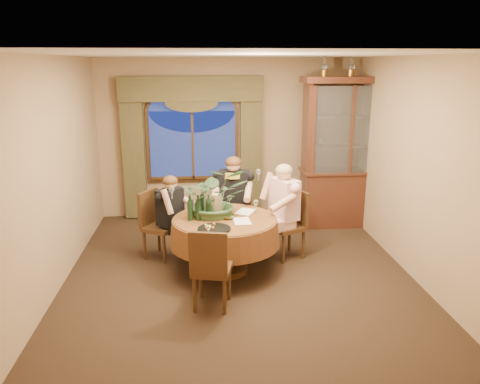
{
  "coord_description": "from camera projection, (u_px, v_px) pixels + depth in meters",
  "views": [
    {
      "loc": [
        -0.48,
        -5.78,
        2.7
      ],
      "look_at": [
        0.02,
        -0.0,
        1.1
      ],
      "focal_mm": 35.0,
      "sensor_mm": 36.0,
      "label": 1
    }
  ],
  "objects": [
    {
      "name": "arched_transom",
      "position": [
        192.0,
        101.0,
        8.04
      ],
      "size": [
        1.6,
        0.06,
        0.44
      ],
      "primitive_type": null,
      "color": "navy",
      "rests_on": "wall_back"
    },
    {
      "name": "wine_bottle_4",
      "position": [
        190.0,
        208.0,
        5.97
      ],
      "size": [
        0.07,
        0.07,
        0.33
      ],
      "primitive_type": "cylinder",
      "color": "black",
      "rests_on": "dining_table"
    },
    {
      "name": "ceiling",
      "position": [
        238.0,
        55.0,
        5.56
      ],
      "size": [
        5.0,
        5.0,
        0.0
      ],
      "primitive_type": "plane",
      "rotation": [
        3.14,
        0.0,
        0.0
      ],
      "color": "white",
      "rests_on": "wall_back"
    },
    {
      "name": "wine_bottle_5",
      "position": [
        206.0,
        205.0,
        6.1
      ],
      "size": [
        0.07,
        0.07,
        0.33
      ],
      "primitive_type": "cylinder",
      "color": "tan",
      "rests_on": "dining_table"
    },
    {
      "name": "person_pink",
      "position": [
        284.0,
        211.0,
        6.6
      ],
      "size": [
        0.62,
        0.64,
        1.37
      ],
      "primitive_type": null,
      "rotation": [
        0.0,
        0.0,
        -4.25
      ],
      "color": "beige",
      "rests_on": "floor"
    },
    {
      "name": "person_scarf",
      "position": [
        234.0,
        202.0,
        7.02
      ],
      "size": [
        0.58,
        0.55,
        1.39
      ],
      "primitive_type": null,
      "rotation": [
        0.0,
        0.0,
        -3.34
      ],
      "color": "black",
      "rests_on": "floor"
    },
    {
      "name": "stoneware_vase",
      "position": [
        217.0,
        205.0,
        6.16
      ],
      "size": [
        0.16,
        0.16,
        0.29
      ],
      "primitive_type": null,
      "color": "#9F8963",
      "rests_on": "dining_table"
    },
    {
      "name": "drapery_right",
      "position": [
        251.0,
        152.0,
        8.32
      ],
      "size": [
        0.38,
        0.14,
        2.32
      ],
      "primitive_type": "cube",
      "color": "#3F391E",
      "rests_on": "floor"
    },
    {
      "name": "chair_right",
      "position": [
        287.0,
        225.0,
        6.63
      ],
      "size": [
        0.56,
        0.56,
        0.96
      ],
      "primitive_type": "cube",
      "rotation": [
        0.0,
        0.0,
        -4.29
      ],
      "color": "black",
      "rests_on": "floor"
    },
    {
      "name": "person_back",
      "position": [
        171.0,
        217.0,
        6.58
      ],
      "size": [
        0.58,
        0.59,
        1.21
      ],
      "primitive_type": null,
      "rotation": [
        0.0,
        0.0,
        -2.2
      ],
      "color": "black",
      "rests_on": "floor"
    },
    {
      "name": "chair_front_left",
      "position": [
        212.0,
        267.0,
        5.27
      ],
      "size": [
        0.5,
        0.5,
        0.96
      ],
      "primitive_type": "cube",
      "rotation": [
        0.0,
        0.0,
        -0.21
      ],
      "color": "black",
      "rests_on": "floor"
    },
    {
      "name": "tasting_paper_1",
      "position": [
        245.0,
        212.0,
        6.35
      ],
      "size": [
        0.32,
        0.36,
        0.0
      ],
      "primitive_type": "cube",
      "rotation": [
        0.0,
        0.0,
        -0.46
      ],
      "color": "white",
      "rests_on": "dining_table"
    },
    {
      "name": "olive_bowl",
      "position": [
        228.0,
        217.0,
        6.07
      ],
      "size": [
        0.17,
        0.17,
        0.05
      ],
      "primitive_type": "imported",
      "color": "#585F2E",
      "rests_on": "dining_table"
    },
    {
      "name": "wine_bottle_2",
      "position": [
        198.0,
        208.0,
        5.98
      ],
      "size": [
        0.07,
        0.07,
        0.33
      ],
      "primitive_type": "cylinder",
      "color": "black",
      "rests_on": "dining_table"
    },
    {
      "name": "window",
      "position": [
        193.0,
        145.0,
        8.25
      ],
      "size": [
        1.62,
        0.1,
        1.32
      ],
      "primitive_type": null,
      "color": "navy",
      "rests_on": "wall_back"
    },
    {
      "name": "centerpiece_plant",
      "position": [
        215.0,
        173.0,
        6.08
      ],
      "size": [
        0.86,
        0.95,
        0.74
      ],
      "primitive_type": "imported",
      "color": "#385C38",
      "rests_on": "dining_table"
    },
    {
      "name": "wine_glass_person_pink",
      "position": [
        256.0,
        206.0,
        6.31
      ],
      "size": [
        0.07,
        0.07,
        0.18
      ],
      "primitive_type": null,
      "color": "silver",
      "rests_on": "dining_table"
    },
    {
      "name": "swag_valance",
      "position": [
        191.0,
        89.0,
        7.91
      ],
      "size": [
        2.45,
        0.16,
        0.42
      ],
      "primitive_type": null,
      "color": "#3F391E",
      "rests_on": "wall_back"
    },
    {
      "name": "dining_table",
      "position": [
        225.0,
        245.0,
        6.19
      ],
      "size": [
        1.5,
        1.5,
        0.75
      ],
      "primitive_type": "cylinder",
      "rotation": [
        0.0,
        0.0,
        0.03
      ],
      "color": "maroon",
      "rests_on": "floor"
    },
    {
      "name": "wine_glass_person_scarf",
      "position": [
        230.0,
        201.0,
        6.53
      ],
      "size": [
        0.07,
        0.07,
        0.18
      ],
      "primitive_type": null,
      "color": "silver",
      "rests_on": "dining_table"
    },
    {
      "name": "chair_back",
      "position": [
        161.0,
        226.0,
        6.62
      ],
      "size": [
        0.58,
        0.58,
        0.96
      ],
      "primitive_type": "cube",
      "rotation": [
        0.0,
        0.0,
        -2.13
      ],
      "color": "black",
      "rests_on": "floor"
    },
    {
      "name": "cheese_platter",
      "position": [
        214.0,
        229.0,
        5.66
      ],
      "size": [
        0.4,
        0.4,
        0.02
      ],
      "primitive_type": "cylinder",
      "color": "black",
      "rests_on": "dining_table"
    },
    {
      "name": "floor",
      "position": [
        238.0,
        270.0,
        6.31
      ],
      "size": [
        5.0,
        5.0,
        0.0
      ],
      "primitive_type": "plane",
      "color": "black",
      "rests_on": "ground"
    },
    {
      "name": "wine_glass_person_back",
      "position": [
        195.0,
        206.0,
        6.31
      ],
      "size": [
        0.07,
        0.07,
        0.18
      ],
      "primitive_type": null,
      "color": "silver",
      "rests_on": "dining_table"
    },
    {
      "name": "oil_lamp_center",
      "position": [
        351.0,
        65.0,
        7.44
      ],
      "size": [
        0.11,
        0.11,
        0.34
      ],
      "primitive_type": null,
      "color": "#A5722D",
      "rests_on": "china_cabinet"
    },
    {
      "name": "wall_right",
      "position": [
        409.0,
        166.0,
        6.13
      ],
      "size": [
        0.0,
        5.0,
        5.0
      ],
      "primitive_type": "plane",
      "rotation": [
        1.57,
        0.0,
        -1.57
      ],
      "color": "#967755",
      "rests_on": "ground"
    },
    {
      "name": "chair_back_right",
      "position": [
        236.0,
        213.0,
        7.17
      ],
      "size": [
        0.5,
        0.5,
        0.96
      ],
      "primitive_type": "cube",
      "rotation": [
        0.0,
        0.0,
        -3.36
      ],
      "color": "black",
      "rests_on": "floor"
    },
    {
      "name": "wine_bottle_0",
      "position": [
        209.0,
        207.0,
        6.0
      ],
      "size": [
        0.07,
        0.07,
        0.33
      ],
      "primitive_type": "cylinder",
      "color": "black",
      "rests_on": "dining_table"
    },
    {
      "name": "oil_lamp_right",
      "position": [
        378.0,
        65.0,
        7.47
      ],
      "size": [
        0.11,
        0.11,
        0.34
      ],
      "primitive_type": null,
      "color": "#A5722D",
      "rests_on": "china_cabinet"
    },
    {
      "name": "tasting_paper_0",
      "position": [
        242.0,
        221.0,
        5.97
      ],
      "size": [
        0.23,
        0.31,
        0.0
      ],
      "primitive_type": "cube",
      "rotation": [
        0.0,
        0.0,
        0.06
      ],
      "color": "white",
      "rests_on": "dining_table"
    },
    {
      "name": "wall_back",
      "position": [
        226.0,
        139.0,
        8.34
      ],
      "size": [
        4.5,
        0.0,
        4.5
      ],
      "primitive_type": "plane",
      "rotation": [
        1.57,
        0.0,
        0.0
      ],
      "color": "#967755",
      "rests_on": "ground"
    },
    {
      "name": "drapery_left",
      "position": [
        134.0,
        154.0,
        8.14
      ],
      "size": [
        0.38,
        0.14,
        2.32
      ],
      "primitive_type": "cube",
      "color": "#3F391E",
      "rests_on": "floor"
    },
    {
      "name": "wine_bottle_3",
      "position": [
        202.0,
        202.0,
        6.21
      ],
      "size": [
        0.07,
        0.07,
        0.33
      ],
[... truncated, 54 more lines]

